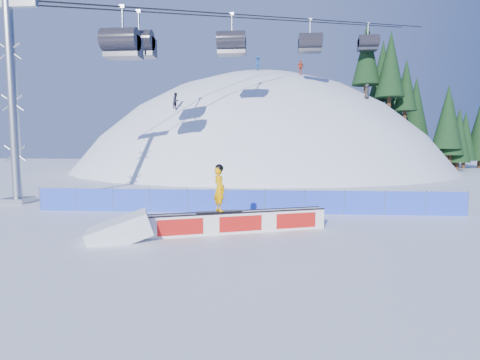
{
  "coord_description": "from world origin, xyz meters",
  "views": [
    {
      "loc": [
        1.16,
        -14.47,
        3.48
      ],
      "look_at": [
        -0.05,
        1.72,
        1.97
      ],
      "focal_mm": 28.0,
      "sensor_mm": 36.0,
      "label": 1
    }
  ],
  "objects": [
    {
      "name": "distant_skiers",
      "position": [
        1.43,
        30.4,
        11.32
      ],
      "size": [
        21.41,
        11.09,
        7.46
      ],
      "color": "black",
      "rests_on": "ground"
    },
    {
      "name": "ground",
      "position": [
        0.0,
        0.0,
        0.0
      ],
      "size": [
        160.0,
        160.0,
        0.0
      ],
      "primitive_type": "plane",
      "color": "white",
      "rests_on": "ground"
    },
    {
      "name": "treeline",
      "position": [
        21.51,
        40.93,
        10.86
      ],
      "size": [
        22.72,
        11.57,
        22.06
      ],
      "color": "#372416",
      "rests_on": "ground"
    },
    {
      "name": "snow_ramp",
      "position": [
        -4.24,
        -1.34,
        0.0
      ],
      "size": [
        2.73,
        2.19,
        1.48
      ],
      "primitive_type": null,
      "rotation": [
        0.0,
        -0.31,
        0.34
      ],
      "color": "white",
      "rests_on": "ground"
    },
    {
      "name": "snowboarder",
      "position": [
        -0.73,
        -0.09,
        1.8
      ],
      "size": [
        1.81,
        0.91,
        1.88
      ],
      "rotation": [
        0.0,
        0.0,
        2.15
      ],
      "color": "black",
      "rests_on": "rail_box"
    },
    {
      "name": "chairlift",
      "position": [
        4.74,
        27.49,
        16.89
      ],
      "size": [
        40.8,
        41.7,
        22.0
      ],
      "color": "#92989F",
      "rests_on": "ground"
    },
    {
      "name": "snow_hill",
      "position": [
        0.0,
        42.0,
        -18.0
      ],
      "size": [
        64.0,
        64.0,
        64.0
      ],
      "color": "white",
      "rests_on": "ground"
    },
    {
      "name": "safety_fence",
      "position": [
        0.0,
        4.5,
        0.6
      ],
      "size": [
        22.05,
        0.05,
        1.3
      ],
      "color": "blue",
      "rests_on": "ground"
    },
    {
      "name": "rail_box",
      "position": [
        0.03,
        0.19,
        0.43
      ],
      "size": [
        7.0,
        2.92,
        0.87
      ],
      "rotation": [
        0.0,
        0.0,
        0.34
      ],
      "color": "white",
      "rests_on": "ground"
    }
  ]
}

